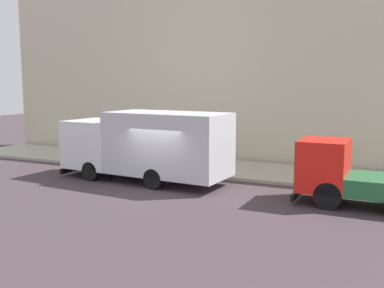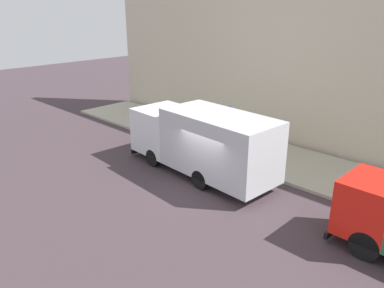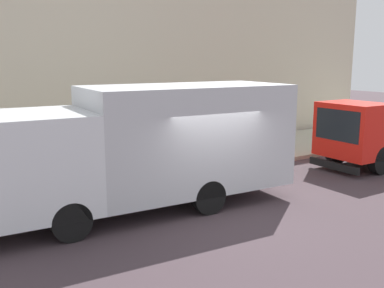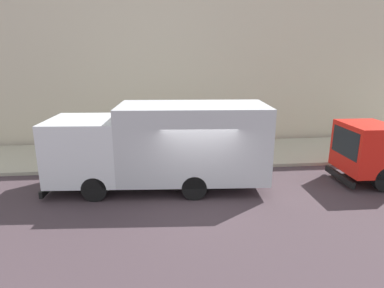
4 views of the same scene
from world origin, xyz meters
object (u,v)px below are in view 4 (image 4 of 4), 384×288
Objects in this scene: large_utility_truck at (163,144)px; traffic_cone_orange at (73,159)px; street_sign_post at (160,129)px; pedestrian_standing at (183,132)px; pedestrian_walking at (133,136)px.

large_utility_truck reaches higher than traffic_cone_orange.
street_sign_post is (2.05, 0.07, 0.10)m from large_utility_truck.
pedestrian_standing is 5.44m from traffic_cone_orange.
traffic_cone_orange is 0.25× the size of street_sign_post.
pedestrian_standing is 2.77m from street_sign_post.
traffic_cone_orange is 3.99m from street_sign_post.
pedestrian_standing is at bearing 77.15° from pedestrian_walking.
pedestrian_walking is at bearing 37.45° from street_sign_post.
street_sign_post is (-0.12, -3.77, 1.29)m from traffic_cone_orange.
traffic_cone_orange is (-1.59, 2.46, -0.58)m from pedestrian_walking.
pedestrian_walking is at bearing 23.79° from large_utility_truck.
street_sign_post is at bearing 5.58° from large_utility_truck.
large_utility_truck is 4.74× the size of pedestrian_standing.
traffic_cone_orange is at bearing 88.14° from street_sign_post.
traffic_cone_orange is at bearing 64.12° from large_utility_truck.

